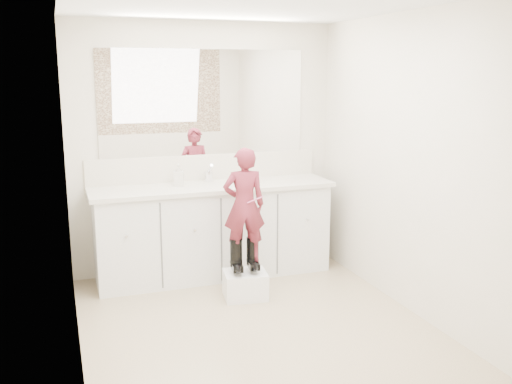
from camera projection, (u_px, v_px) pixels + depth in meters
name	position (u px, v px, depth m)	size (l,w,h in m)	color
floor	(256.00, 326.00, 4.41)	(3.00, 3.00, 0.00)	#887159
ceiling	(256.00, 2.00, 3.92)	(3.00, 3.00, 0.00)	white
wall_back	(205.00, 148.00, 5.55)	(2.60, 2.60, 0.00)	beige
wall_front	(358.00, 224.00, 2.78)	(2.60, 2.60, 0.00)	beige
wall_left	(70.00, 185.00, 3.74)	(3.00, 3.00, 0.00)	beige
wall_right	(408.00, 164.00, 4.59)	(3.00, 3.00, 0.00)	beige
vanity_cabinet	(213.00, 232.00, 5.45)	(2.20, 0.55, 0.85)	silver
countertop	(213.00, 187.00, 5.35)	(2.28, 0.58, 0.04)	beige
backsplash	(205.00, 167.00, 5.57)	(2.28, 0.03, 0.25)	beige
mirror	(204.00, 103.00, 5.45)	(2.00, 0.02, 1.00)	white
dot_panel	(361.00, 132.00, 2.70)	(2.00, 0.01, 1.20)	#472819
faucet	(209.00, 177.00, 5.49)	(0.08, 0.08, 0.10)	silver
cup	(254.00, 177.00, 5.54)	(0.09, 0.09, 0.08)	beige
soap_bottle	(179.00, 175.00, 5.29)	(0.09, 0.09, 0.20)	beige
step_stool	(245.00, 285.00, 4.95)	(0.36, 0.30, 0.23)	white
boot_left	(236.00, 256.00, 4.89)	(0.11, 0.20, 0.30)	black
boot_right	(253.00, 254.00, 4.94)	(0.11, 0.20, 0.30)	black
toddler	(244.00, 205.00, 4.82)	(0.36, 0.24, 0.98)	#B33747
toothbrush	(255.00, 200.00, 4.76)	(0.01, 0.01, 0.14)	#D45282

